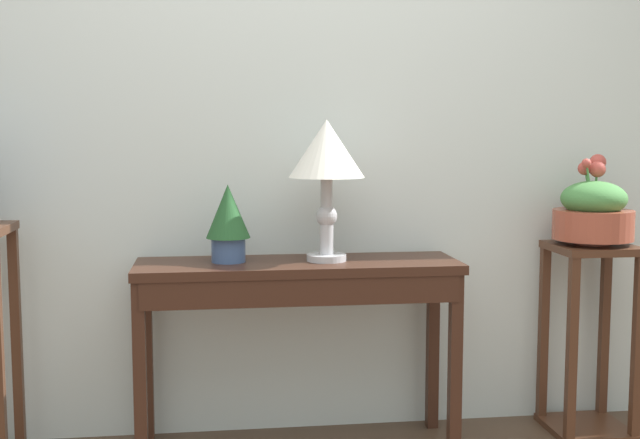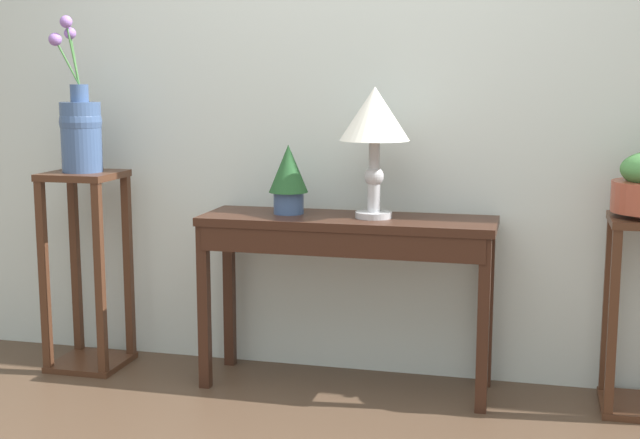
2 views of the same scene
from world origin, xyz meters
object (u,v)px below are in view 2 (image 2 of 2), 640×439
console_table (345,244)px  flower_vase_tall_left (81,127)px  pedestal_stand_left (87,271)px  potted_plant_on_console (288,176)px  table_lamp (375,121)px

console_table → flower_vase_tall_left: size_ratio=1.81×
flower_vase_tall_left → pedestal_stand_left: bearing=44.9°
potted_plant_on_console → table_lamp: bearing=-3.3°
table_lamp → potted_plant_on_console: table_lamp is taller
potted_plant_on_console → pedestal_stand_left: (-0.93, -0.04, -0.45)m
table_lamp → pedestal_stand_left: table_lamp is taller
console_table → table_lamp: size_ratio=2.29×
flower_vase_tall_left → console_table: bearing=-0.3°
console_table → table_lamp: 0.52m
console_table → pedestal_stand_left: 1.20m
pedestal_stand_left → table_lamp: bearing=0.7°
console_table → pedestal_stand_left: bearing=179.6°
console_table → potted_plant_on_console: potted_plant_on_console is taller
table_lamp → pedestal_stand_left: bearing=-179.3°
potted_plant_on_console → pedestal_stand_left: bearing=-177.8°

